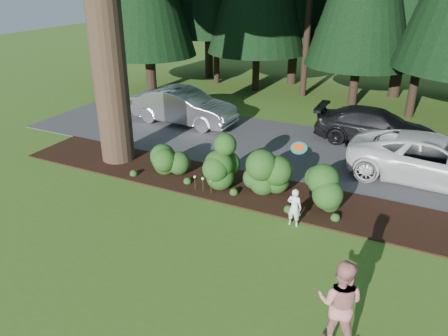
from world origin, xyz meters
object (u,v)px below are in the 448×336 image
at_px(child, 294,207).
at_px(adult, 340,302).
at_px(car_silver_wagon, 184,106).
at_px(car_dark_suv, 376,127).
at_px(frisbee, 299,148).
at_px(car_white_suv, 435,160).

xyz_separation_m(child, adult, (2.11, -3.76, 0.35)).
xyz_separation_m(car_silver_wagon, adult, (9.68, -10.22, 0.08)).
bearing_deg(car_dark_suv, car_silver_wagon, 97.73).
bearing_deg(frisbee, car_white_suv, 54.78).
bearing_deg(car_silver_wagon, child, -129.79).
distance_m(car_silver_wagon, adult, 14.08).
height_order(car_silver_wagon, car_white_suv, car_silver_wagon).
bearing_deg(child, car_dark_suv, -95.99).
xyz_separation_m(child, frisbee, (-0.00, 0.02, 1.82)).
distance_m(car_dark_suv, adult, 11.57).
height_order(car_white_suv, frisbee, frisbee).
xyz_separation_m(car_dark_suv, child, (-1.03, -7.76, -0.18)).
distance_m(car_silver_wagon, child, 9.96).
bearing_deg(car_dark_suv, adult, -175.50).
bearing_deg(adult, car_silver_wagon, -47.55).
distance_m(child, frisbee, 1.82).
relative_size(child, frisbee, 2.50).
relative_size(car_dark_suv, child, 4.30).
bearing_deg(adult, car_white_suv, -99.62).
relative_size(car_silver_wagon, car_dark_suv, 1.00).
height_order(car_silver_wagon, frisbee, frisbee).
height_order(car_dark_suv, child, car_dark_suv).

